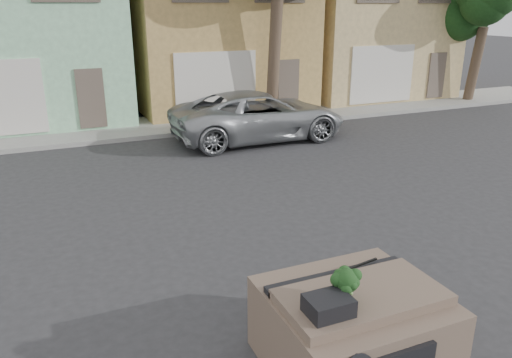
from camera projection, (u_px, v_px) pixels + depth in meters
ground_plane at (254, 259)px, 8.82m from camera, size 120.00×120.00×0.00m
sidewalk at (139, 128)px, 17.90m from camera, size 40.00×3.00×0.15m
townhouse_mint at (18, 18)px, 18.83m from camera, size 7.20×8.20×7.55m
townhouse_tan at (207, 17)px, 21.65m from camera, size 7.20×8.20×7.55m
townhouse_beige at (353, 15)px, 24.46m from camera, size 7.20×8.20×7.55m
silver_pickup at (259, 139)px, 16.68m from camera, size 5.80×2.70×1.61m
tree_near at (275, 5)px, 17.79m from camera, size 4.40×4.00×8.50m
tree_far at (479, 35)px, 21.95m from camera, size 3.20×3.00×6.00m
car_dashboard at (352, 326)px, 6.04m from camera, size 2.00×1.80×1.12m
instrument_hump at (328, 305)px, 5.30m from camera, size 0.48×0.38×0.20m
wiper_arm at (357, 266)px, 6.29m from camera, size 0.69×0.15×0.02m
broccoli at (347, 285)px, 5.51m from camera, size 0.36×0.36×0.40m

